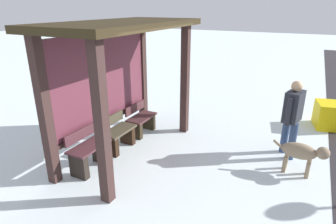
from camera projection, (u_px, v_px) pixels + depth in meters
ground_plane at (131, 151)px, 5.88m from camera, size 60.00×60.00×0.00m
bus_shelter at (118, 57)px, 5.27m from camera, size 3.37×1.59×2.57m
bench_left_inside at (89, 153)px, 5.15m from camera, size 0.79×0.41×0.76m
bench_center_inside at (118, 135)px, 5.89m from camera, size 0.79×0.38×0.73m
bench_right_inside at (141, 121)px, 6.64m from camera, size 0.79×0.40×0.70m
person_walking at (292, 114)px, 5.43m from camera, size 0.64×0.35×1.54m
dog at (302, 153)px, 4.96m from camera, size 0.30×0.93×0.61m
grit_bin at (328, 115)px, 6.97m from camera, size 0.80×0.69×0.62m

